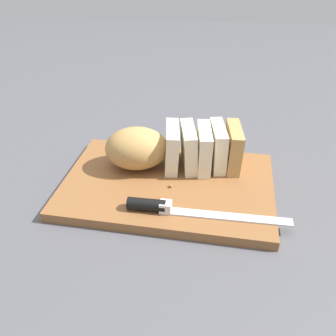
# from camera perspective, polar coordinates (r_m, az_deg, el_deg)

# --- Properties ---
(ground_plane) EXTENTS (3.00, 3.00, 0.00)m
(ground_plane) POSITION_cam_1_polar(r_m,az_deg,el_deg) (0.72, -0.00, -3.26)
(ground_plane) COLOR #4C4C51
(cutting_board) EXTENTS (0.41, 0.28, 0.02)m
(cutting_board) POSITION_cam_1_polar(r_m,az_deg,el_deg) (0.71, -0.00, -2.65)
(cutting_board) COLOR brown
(cutting_board) RESTS_ON ground_plane
(bread_loaf) EXTENTS (0.28, 0.13, 0.09)m
(bread_loaf) POSITION_cam_1_polar(r_m,az_deg,el_deg) (0.73, 0.26, 3.14)
(bread_loaf) COLOR tan
(bread_loaf) RESTS_ON cutting_board
(bread_knife) EXTENTS (0.28, 0.02, 0.02)m
(bread_knife) POSITION_cam_1_polar(r_m,az_deg,el_deg) (0.63, -0.02, -6.18)
(bread_knife) COLOR silver
(bread_knife) RESTS_ON cutting_board
(crumb_near_knife) EXTENTS (0.01, 0.01, 0.01)m
(crumb_near_knife) POSITION_cam_1_polar(r_m,az_deg,el_deg) (0.76, -1.98, 0.97)
(crumb_near_knife) COLOR #996633
(crumb_near_knife) RESTS_ON cutting_board
(crumb_near_loaf) EXTENTS (0.01, 0.01, 0.01)m
(crumb_near_loaf) POSITION_cam_1_polar(r_m,az_deg,el_deg) (0.69, 0.41, -2.82)
(crumb_near_loaf) COLOR #996633
(crumb_near_loaf) RESTS_ON cutting_board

